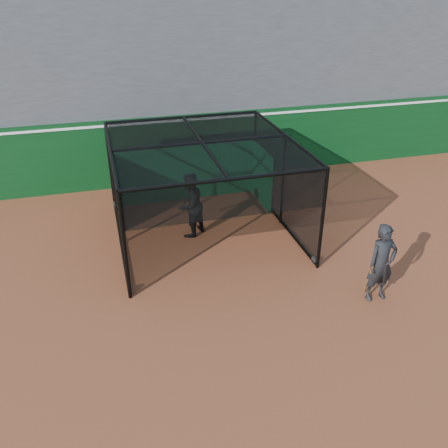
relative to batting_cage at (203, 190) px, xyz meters
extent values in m
plane|color=brown|center=(-0.04, -4.17, -1.42)|extent=(120.00, 120.00, 0.00)
cube|color=#0A3714|center=(-0.04, 4.33, -0.17)|extent=(50.00, 0.45, 2.50)
cube|color=white|center=(-0.04, 4.33, 0.93)|extent=(50.00, 0.50, 0.08)
cube|color=#4C4C4F|center=(-0.04, 8.21, 2.45)|extent=(50.00, 7.85, 7.75)
cube|color=#074F26|center=(0.00, 2.57, -0.47)|extent=(4.89, 0.10, 1.90)
cylinder|color=black|center=(-2.50, -2.52, -1.31)|extent=(0.08, 0.22, 0.22)
cylinder|color=black|center=(2.50, -2.52, -1.31)|extent=(0.08, 0.22, 0.22)
cylinder|color=black|center=(-2.50, 2.49, -1.31)|extent=(0.08, 0.22, 0.22)
cylinder|color=black|center=(2.50, 2.49, -1.31)|extent=(0.08, 0.22, 0.22)
imported|color=black|center=(-0.41, -0.02, -0.44)|extent=(1.21, 1.18, 1.96)
imported|color=black|center=(3.30, -4.32, -0.43)|extent=(0.75, 0.51, 1.99)
cylinder|color=#593819|center=(3.05, -4.27, -0.87)|extent=(0.15, 0.36, 0.95)
camera|label=1|loc=(-2.79, -12.38, 5.67)|focal=38.00mm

